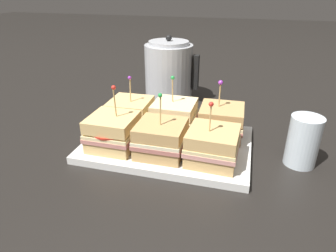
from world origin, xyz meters
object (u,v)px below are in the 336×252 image
Objects in this scene: serving_platter at (168,144)px; sandwich_front_right at (213,146)px; sandwich_front_left at (113,132)px; kettle_steel at (169,72)px; sandwich_back_right at (221,122)px; sandwich_front_center at (160,138)px; sandwich_back_center at (174,117)px; drinking_glass at (303,141)px; sandwich_back_left at (131,113)px.

sandwich_front_right is (0.12, -0.06, 0.05)m from serving_platter.
kettle_steel reaches higher than sandwich_front_left.
sandwich_back_right is at bearing 87.67° from sandwich_front_right.
sandwich_front_center is at bearing 0.42° from sandwich_front_left.
serving_platter is 2.86× the size of sandwich_front_right.
sandwich_front_left is 1.04× the size of sandwich_back_center.
sandwich_back_center reaches higher than sandwich_front_right.
drinking_glass is at bearing -10.38° from sandwich_back_center.
sandwich_front_center is 0.32m from drinking_glass.
sandwich_front_center reaches higher than drinking_glass.
drinking_glass is at bearing 19.66° from sandwich_front_right.
sandwich_back_right is at bearing 27.13° from serving_platter.
drinking_glass is (0.31, 0.07, 0.00)m from sandwich_front_center.
sandwich_back_right is 0.66× the size of kettle_steel.
sandwich_back_center is at bearing 89.70° from serving_platter.
sandwich_front_left is 1.05× the size of sandwich_back_right.
serving_platter is 2.62× the size of sandwich_front_left.
sandwich_back_left is (-0.12, 0.06, 0.05)m from serving_platter.
kettle_steel reaches higher than sandwich_back_center.
sandwich_back_right is (0.12, -0.00, 0.00)m from sandwich_back_center.
sandwich_back_center is (0.00, 0.06, 0.05)m from serving_platter.
sandwich_back_right is at bearing 163.22° from drinking_glass.
sandwich_front_right is (0.24, -0.00, -0.00)m from sandwich_front_left.
kettle_steel is (-0.21, 0.27, 0.04)m from sandwich_back_right.
sandwich_back_right is (0.01, 0.13, 0.00)m from sandwich_front_right.
sandwich_front_left reaches higher than sandwich_back_left.
sandwich_back_right is at bearing -0.12° from sandwich_back_center.
sandwich_back_right reaches higher than serving_platter.
sandwich_front_center is at bearing -135.40° from sandwich_back_right.
kettle_steel reaches higher than sandwich_front_right.
sandwich_back_center reaches higher than serving_platter.
sandwich_front_right reaches higher than serving_platter.
kettle_steel is at bearing 128.09° from sandwich_back_right.
sandwich_front_left is at bearing -171.08° from drinking_glass.
drinking_glass is (0.40, -0.32, -0.04)m from kettle_steel.
sandwich_back_center is (0.00, 0.12, 0.00)m from sandwich_front_center.
sandwich_front_left is 0.27m from sandwich_back_right.
serving_platter is 0.31m from drinking_glass.
sandwich_back_right is at bearing 44.60° from sandwich_front_center.
sandwich_front_center is at bearing -91.79° from serving_platter.
sandwich_front_center is 0.17m from sandwich_back_left.
sandwich_back_center is 0.12m from sandwich_back_right.
sandwich_back_right reaches higher than drinking_glass.
sandwich_back_right is (0.12, 0.06, 0.05)m from serving_platter.
sandwich_back_left reaches higher than drinking_glass.
sandwich_back_left is 0.97× the size of sandwich_back_center.
sandwich_front_left is at bearing -94.80° from kettle_steel.
serving_platter is 3.47× the size of drinking_glass.
sandwich_front_center is 1.01× the size of sandwich_back_right.
kettle_steel is (-0.08, 0.39, 0.04)m from sandwich_front_center.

